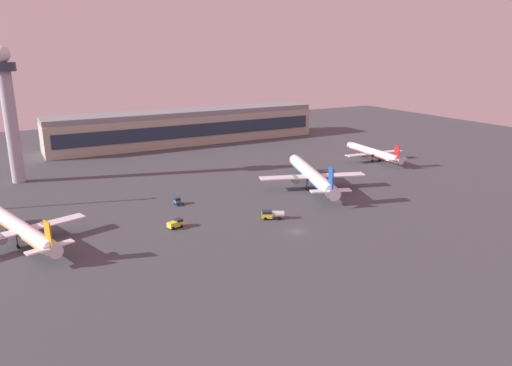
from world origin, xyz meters
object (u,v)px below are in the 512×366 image
airplane_mid_apron (374,153)px  control_tower (9,107)px  pushback_tug (177,201)px  airplane_far_stand (22,229)px  fuel_truck (272,214)px  airplane_taxiway_distant (312,176)px  cargo_loader (176,224)px

airplane_mid_apron → control_tower: bearing=170.4°
control_tower → pushback_tug: control_tower is taller
control_tower → pushback_tug: (40.83, -51.41, -25.65)m
airplane_far_stand → fuel_truck: airplane_far_stand is taller
airplane_taxiway_distant → pushback_tug: bearing=-168.2°
control_tower → airplane_mid_apron: size_ratio=1.32×
cargo_loader → fuel_truck: fuel_truck is taller
cargo_loader → fuel_truck: (25.86, -6.39, 0.19)m
control_tower → airplane_mid_apron: 140.27m
fuel_truck → control_tower: bearing=67.1°
control_tower → cargo_loader: (33.74, -69.84, -25.53)m
fuel_truck → pushback_tug: 31.12m
airplane_taxiway_distant → airplane_mid_apron: 51.53m
airplane_taxiway_distant → airplane_mid_apron: (46.86, 21.40, -1.08)m
airplane_taxiway_distant → fuel_truck: (-27.22, -19.30, -3.14)m
airplane_far_stand → airplane_taxiway_distant: 89.25m
fuel_truck → airplane_far_stand: bearing=106.4°
control_tower → cargo_loader: 81.66m
control_tower → cargo_loader: control_tower is taller
pushback_tug → control_tower: bearing=116.3°
airplane_mid_apron → cargo_loader: airplane_mid_apron is taller
control_tower → airplane_taxiway_distant: control_tower is taller
airplane_far_stand → fuel_truck: 63.44m
airplane_taxiway_distant → fuel_truck: airplane_taxiway_distant is taller
cargo_loader → pushback_tug: 19.75m
airplane_mid_apron → cargo_loader: (-99.94, -34.30, -2.24)m
airplane_mid_apron → fuel_truck: airplane_mid_apron is taller
airplane_taxiway_distant → cargo_loader: size_ratio=9.97×
control_tower → fuel_truck: bearing=-52.0°
airplane_far_stand → fuel_truck: (61.87, -13.84, -2.41)m
airplane_mid_apron → fuel_truck: (-74.08, -40.70, -2.06)m
fuel_truck → cargo_loader: bearing=105.2°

